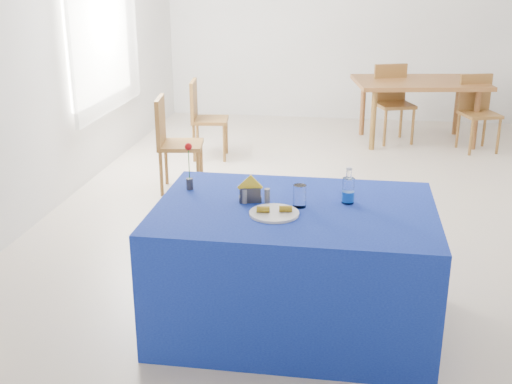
{
  "coord_description": "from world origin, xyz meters",
  "views": [
    {
      "loc": [
        0.09,
        -5.51,
        2.07
      ],
      "look_at": [
        -0.39,
        -2.33,
        0.92
      ],
      "focal_mm": 45.0,
      "sensor_mm": 36.0,
      "label": 1
    }
  ],
  "objects_px": {
    "water_bottle": "(348,191)",
    "chair_win_b": "(203,114)",
    "chair_bg_right": "(477,107)",
    "chair_bg_left": "(392,97)",
    "plate": "(274,213)",
    "chair_win_a": "(172,137)",
    "blue_table": "(294,266)",
    "oak_table": "(419,87)"
  },
  "relations": [
    {
      "from": "water_bottle",
      "to": "chair_win_b",
      "type": "height_order",
      "value": "water_bottle"
    },
    {
      "from": "chair_bg_right",
      "to": "water_bottle",
      "type": "bearing_deg",
      "value": -127.18
    },
    {
      "from": "water_bottle",
      "to": "chair_bg_left",
      "type": "relative_size",
      "value": 0.23
    },
    {
      "from": "plate",
      "to": "chair_win_a",
      "type": "relative_size",
      "value": 0.31
    },
    {
      "from": "blue_table",
      "to": "chair_win_b",
      "type": "distance_m",
      "value": 3.65
    },
    {
      "from": "water_bottle",
      "to": "chair_win_b",
      "type": "distance_m",
      "value": 3.68
    },
    {
      "from": "chair_bg_right",
      "to": "chair_win_a",
      "type": "bearing_deg",
      "value": -165.87
    },
    {
      "from": "oak_table",
      "to": "chair_win_b",
      "type": "xyz_separation_m",
      "value": [
        -2.42,
        -1.06,
        -0.17
      ]
    },
    {
      "from": "blue_table",
      "to": "chair_win_a",
      "type": "height_order",
      "value": "chair_win_a"
    },
    {
      "from": "plate",
      "to": "chair_bg_left",
      "type": "xyz_separation_m",
      "value": [
        0.87,
        4.62,
        -0.23
      ]
    },
    {
      "from": "chair_bg_right",
      "to": "chair_win_a",
      "type": "relative_size",
      "value": 0.96
    },
    {
      "from": "plate",
      "to": "blue_table",
      "type": "distance_m",
      "value": 0.43
    },
    {
      "from": "chair_bg_right",
      "to": "chair_win_a",
      "type": "xyz_separation_m",
      "value": [
        -3.11,
        -1.94,
        0.02
      ]
    },
    {
      "from": "blue_table",
      "to": "chair_win_a",
      "type": "relative_size",
      "value": 1.77
    },
    {
      "from": "chair_bg_right",
      "to": "plate",
      "type": "bearing_deg",
      "value": -130.74
    },
    {
      "from": "chair_win_a",
      "to": "chair_win_b",
      "type": "relative_size",
      "value": 1.04
    },
    {
      "from": "plate",
      "to": "blue_table",
      "type": "bearing_deg",
      "value": 54.23
    },
    {
      "from": "chair_bg_left",
      "to": "chair_win_b",
      "type": "height_order",
      "value": "chair_bg_left"
    },
    {
      "from": "water_bottle",
      "to": "chair_bg_right",
      "type": "bearing_deg",
      "value": 70.72
    },
    {
      "from": "oak_table",
      "to": "blue_table",
      "type": "bearing_deg",
      "value": -103.6
    },
    {
      "from": "water_bottle",
      "to": "chair_win_b",
      "type": "relative_size",
      "value": 0.25
    },
    {
      "from": "chair_bg_left",
      "to": "chair_win_b",
      "type": "bearing_deg",
      "value": -172.44
    },
    {
      "from": "water_bottle",
      "to": "chair_win_a",
      "type": "bearing_deg",
      "value": 127.76
    },
    {
      "from": "water_bottle",
      "to": "chair_win_a",
      "type": "relative_size",
      "value": 0.24
    },
    {
      "from": "chair_bg_right",
      "to": "oak_table",
      "type": "bearing_deg",
      "value": 142.07
    },
    {
      "from": "chair_bg_left",
      "to": "chair_win_a",
      "type": "bearing_deg",
      "value": -153.96
    },
    {
      "from": "water_bottle",
      "to": "oak_table",
      "type": "bearing_deg",
      "value": 79.8
    },
    {
      "from": "chair_bg_right",
      "to": "chair_win_b",
      "type": "xyz_separation_m",
      "value": [
        -3.07,
        -0.82,
        -0.0
      ]
    },
    {
      "from": "chair_win_b",
      "to": "blue_table",
      "type": "bearing_deg",
      "value": -165.55
    },
    {
      "from": "oak_table",
      "to": "chair_win_a",
      "type": "bearing_deg",
      "value": -138.35
    },
    {
      "from": "chair_win_a",
      "to": "chair_win_b",
      "type": "xyz_separation_m",
      "value": [
        0.04,
        1.12,
        -0.02
      ]
    },
    {
      "from": "oak_table",
      "to": "chair_bg_left",
      "type": "distance_m",
      "value": 0.34
    },
    {
      "from": "chair_bg_right",
      "to": "chair_bg_left",
      "type": "bearing_deg",
      "value": 146.43
    },
    {
      "from": "water_bottle",
      "to": "chair_win_b",
      "type": "bearing_deg",
      "value": 116.5
    },
    {
      "from": "water_bottle",
      "to": "oak_table",
      "type": "relative_size",
      "value": 0.13
    },
    {
      "from": "oak_table",
      "to": "chair_bg_left",
      "type": "relative_size",
      "value": 1.79
    },
    {
      "from": "chair_bg_right",
      "to": "chair_win_b",
      "type": "height_order",
      "value": "same"
    },
    {
      "from": "chair_win_a",
      "to": "chair_bg_right",
      "type": "bearing_deg",
      "value": -66.57
    },
    {
      "from": "water_bottle",
      "to": "oak_table",
      "type": "distance_m",
      "value": 4.41
    },
    {
      "from": "oak_table",
      "to": "chair_bg_right",
      "type": "distance_m",
      "value": 0.72
    },
    {
      "from": "chair_win_b",
      "to": "oak_table",
      "type": "bearing_deg",
      "value": -73.41
    },
    {
      "from": "chair_win_b",
      "to": "chair_win_a",
      "type": "bearing_deg",
      "value": 170.95
    }
  ]
}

